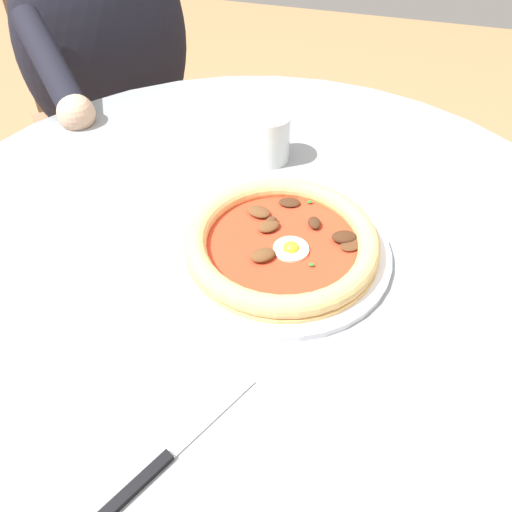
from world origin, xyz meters
The scene contains 7 objects.
ground_plane centered at (0.00, 0.00, -0.01)m, with size 6.00×6.00×0.02m, color #9E754C.
dining_table centered at (0.00, 0.00, 0.58)m, with size 1.06×1.06×0.72m.
pizza_on_plate centered at (-0.04, 0.01, 0.74)m, with size 0.30×0.30×0.04m.
water_glass centered at (0.04, -0.21, 0.75)m, with size 0.07×0.07×0.08m.
steak_knife centered at (0.00, 0.33, 0.72)m, with size 0.10×0.19×0.01m.
diner_person centered at (0.52, -0.55, 0.54)m, with size 0.44×0.58×1.18m.
cafe_chair_diner centered at (0.62, -0.65, 0.55)m, with size 0.55×0.55×0.91m.
Camera 1 is at (-0.15, 0.52, 1.22)m, focal length 36.44 mm.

